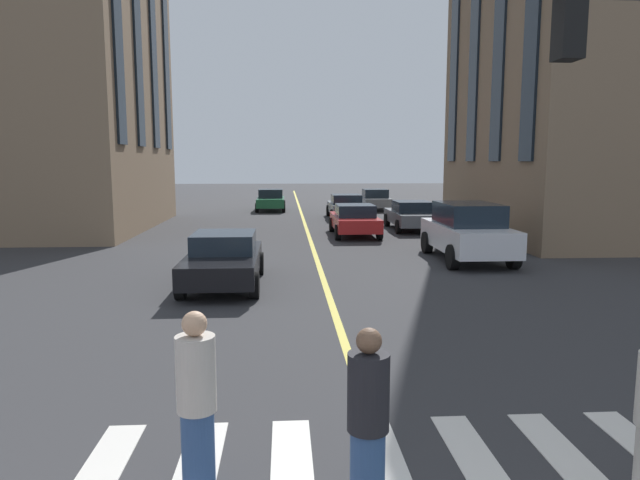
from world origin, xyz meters
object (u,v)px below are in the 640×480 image
car_black_parked_b (224,259)px  car_grey_parked_a (375,200)px  car_grey_far (411,215)px  car_white_trailing (468,231)px  car_green_mid (271,200)px  pedestrian_companion (368,424)px  car_red_near (355,220)px  car_grey_oncoming (346,206)px  pedestrian_near (197,404)px

car_black_parked_b → car_grey_parked_a: (22.52, -7.54, -0.00)m
car_black_parked_b → car_grey_far: (11.66, -7.54, 0.00)m
car_grey_parked_a → car_white_trailing: bearing=180.0°
car_green_mid → pedestrian_companion: pedestrian_companion is taller
car_grey_parked_a → car_grey_far: (-10.86, 0.00, 0.00)m
car_red_near → pedestrian_companion: 19.88m
car_grey_oncoming → car_red_near: bearing=176.8°
car_white_trailing → car_black_parked_b: 8.25m
car_grey_far → car_grey_oncoming: (5.54, 2.49, 0.00)m
car_black_parked_b → car_grey_parked_a: 23.75m
car_green_mid → pedestrian_companion: (-32.56, -1.61, 0.19)m
pedestrian_near → car_red_near: bearing=-11.4°
car_red_near → car_grey_far: 3.48m
car_white_trailing → pedestrian_near: bearing=152.1°
pedestrian_companion → car_green_mid: bearing=2.8°
car_green_mid → pedestrian_near: (-32.13, -0.02, 0.23)m
pedestrian_companion → pedestrian_near: bearing=74.5°
car_white_trailing → pedestrian_near: car_white_trailing is taller
car_white_trailing → pedestrian_companion: (-13.31, 5.22, -0.08)m
car_red_near → car_green_mid: size_ratio=1.13×
car_grey_far → car_black_parked_b: bearing=147.1°
car_black_parked_b → car_red_near: 10.80m
car_white_trailing → car_green_mid: car_white_trailing is taller
car_green_mid → car_grey_oncoming: (-5.37, -4.34, 0.00)m
car_black_parked_b → car_grey_far: bearing=-32.9°
car_grey_parked_a → car_red_near: 13.09m
car_black_parked_b → car_grey_oncoming: size_ratio=1.00×
pedestrian_companion → car_white_trailing: bearing=-21.4°
car_white_trailing → pedestrian_companion: 14.30m
car_red_near → car_grey_oncoming: 7.46m
car_white_trailing → pedestrian_companion: size_ratio=2.64×
car_grey_parked_a → car_green_mid: 6.83m
car_green_mid → pedestrian_companion: 32.60m
car_grey_parked_a → car_red_near: car_grey_parked_a is taller
car_black_parked_b → car_white_trailing: bearing=-66.2°
car_white_trailing → pedestrian_near: (-12.88, 6.81, -0.04)m
car_grey_far → car_green_mid: bearing=32.1°
car_red_near → car_grey_oncoming: same height
car_black_parked_b → car_grey_far: 13.89m
car_white_trailing → car_grey_oncoming: 14.11m
car_green_mid → car_grey_parked_a: bearing=-90.4°
car_grey_parked_a → car_red_near: size_ratio=0.89×
pedestrian_near → car_grey_far: bearing=-17.8°
car_grey_far → pedestrian_companion: 22.28m
car_black_parked_b → car_red_near: same height
car_grey_oncoming → pedestrian_near: bearing=170.8°
car_black_parked_b → pedestrian_near: pedestrian_near is taller
car_grey_parked_a → pedestrian_near: pedestrian_near is taller
car_grey_parked_a → car_grey_far: bearing=180.0°
car_red_near → car_white_trailing: bearing=-155.7°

